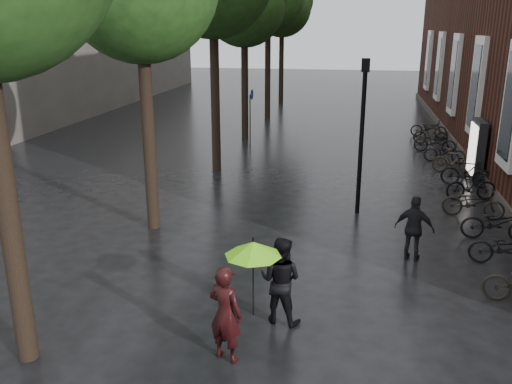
% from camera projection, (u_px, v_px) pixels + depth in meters
% --- Properties ---
extents(person_burgundy, '(0.70, 0.58, 1.63)m').
position_uv_depth(person_burgundy, '(225.00, 314.00, 8.61)').
color(person_burgundy, black).
rests_on(person_burgundy, ground).
extents(person_black, '(0.91, 0.78, 1.64)m').
position_uv_depth(person_black, '(280.00, 280.00, 9.73)').
color(person_black, black).
rests_on(person_black, ground).
extents(lime_umbrella, '(0.96, 0.96, 1.42)m').
position_uv_depth(lime_umbrella, '(253.00, 249.00, 8.86)').
color(lime_umbrella, black).
rests_on(lime_umbrella, ground).
extents(pedestrian_walking, '(0.97, 0.61, 1.53)m').
position_uv_depth(pedestrian_walking, '(414.00, 228.00, 12.32)').
color(pedestrian_walking, black).
rests_on(pedestrian_walking, ground).
extents(parked_bicycles, '(2.12, 17.37, 0.98)m').
position_uv_depth(parked_bicycles, '(459.00, 173.00, 18.03)').
color(parked_bicycles, black).
rests_on(parked_bicycles, ground).
extents(ad_lightbox, '(0.32, 1.38, 2.09)m').
position_uv_depth(ad_lightbox, '(476.00, 150.00, 18.64)').
color(ad_lightbox, black).
rests_on(ad_lightbox, ground).
extents(lamp_post, '(0.22, 0.22, 4.34)m').
position_uv_depth(lamp_post, '(362.00, 122.00, 14.84)').
color(lamp_post, black).
rests_on(lamp_post, ground).
extents(cycle_sign, '(0.13, 0.45, 2.46)m').
position_uv_depth(cycle_sign, '(251.00, 108.00, 23.99)').
color(cycle_sign, '#262628').
rests_on(cycle_sign, ground).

